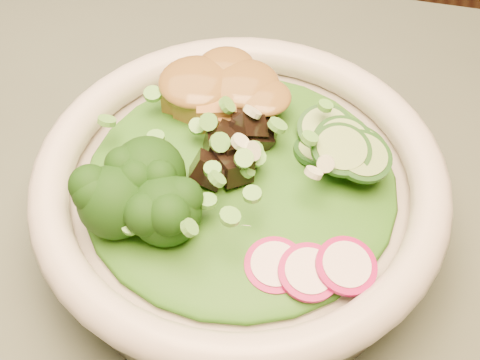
# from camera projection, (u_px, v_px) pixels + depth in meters

# --- Properties ---
(dining_table) EXTENTS (1.20, 0.80, 0.75)m
(dining_table) POSITION_uv_depth(u_px,v_px,m) (15.00, 340.00, 0.58)
(dining_table) COLOR black
(dining_table) RESTS_ON ground
(salad_bowl) EXTENTS (0.29, 0.29, 0.08)m
(salad_bowl) POSITION_uv_depth(u_px,v_px,m) (240.00, 198.00, 0.48)
(salad_bowl) COLOR beige
(salad_bowl) RESTS_ON dining_table
(lettuce_bed) EXTENTS (0.22, 0.22, 0.03)m
(lettuce_bed) POSITION_uv_depth(u_px,v_px,m) (240.00, 179.00, 0.46)
(lettuce_bed) COLOR #1D5B13
(lettuce_bed) RESTS_ON salad_bowl
(broccoli_florets) EXTENTS (0.10, 0.09, 0.05)m
(broccoli_florets) POSITION_uv_depth(u_px,v_px,m) (142.00, 187.00, 0.43)
(broccoli_florets) COLOR black
(broccoli_florets) RESTS_ON salad_bowl
(radish_slices) EXTENTS (0.12, 0.07, 0.02)m
(radish_slices) POSITION_uv_depth(u_px,v_px,m) (277.00, 258.00, 0.41)
(radish_slices) COLOR #9D0C4E
(radish_slices) RESTS_ON salad_bowl
(cucumber_slices) EXTENTS (0.09, 0.09, 0.04)m
(cucumber_slices) POSITION_uv_depth(u_px,v_px,m) (337.00, 147.00, 0.46)
(cucumber_slices) COLOR #7DB464
(cucumber_slices) RESTS_ON salad_bowl
(mushroom_heap) EXTENTS (0.09, 0.09, 0.04)m
(mushroom_heap) POSITION_uv_depth(u_px,v_px,m) (235.00, 151.00, 0.46)
(mushroom_heap) COLOR black
(mushroom_heap) RESTS_ON salad_bowl
(tofu_cubes) EXTENTS (0.11, 0.09, 0.04)m
(tofu_cubes) POSITION_uv_depth(u_px,v_px,m) (217.00, 99.00, 0.49)
(tofu_cubes) COLOR #9D6434
(tofu_cubes) RESTS_ON salad_bowl
(peanut_sauce) EXTENTS (0.07, 0.06, 0.02)m
(peanut_sauce) POSITION_uv_depth(u_px,v_px,m) (216.00, 85.00, 0.48)
(peanut_sauce) COLOR brown
(peanut_sauce) RESTS_ON tofu_cubes
(scallion_garnish) EXTENTS (0.20, 0.20, 0.03)m
(scallion_garnish) POSITION_uv_depth(u_px,v_px,m) (240.00, 154.00, 0.44)
(scallion_garnish) COLOR #5AB03E
(scallion_garnish) RESTS_ON salad_bowl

